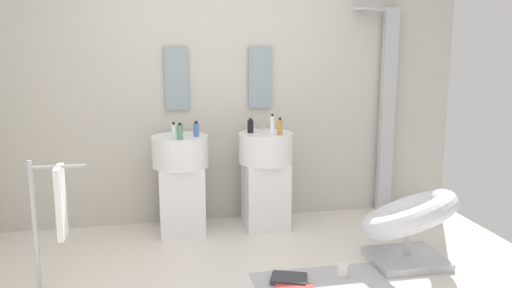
% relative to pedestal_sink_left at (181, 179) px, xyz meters
% --- Properties ---
extents(rear_partition, '(4.80, 0.10, 2.60)m').
position_rel_pedestal_sink_left_xyz_m(rear_partition, '(0.39, 0.35, 0.80)').
color(rear_partition, beige).
rests_on(rear_partition, ground_plane).
extents(pedestal_sink_left, '(0.50, 0.50, 1.00)m').
position_rel_pedestal_sink_left_xyz_m(pedestal_sink_left, '(0.00, 0.00, 0.00)').
color(pedestal_sink_left, white).
rests_on(pedestal_sink_left, ground_plane).
extents(pedestal_sink_right, '(0.50, 0.50, 1.00)m').
position_rel_pedestal_sink_left_xyz_m(pedestal_sink_right, '(0.79, 0.00, 0.00)').
color(pedestal_sink_right, white).
rests_on(pedestal_sink_right, ground_plane).
extents(vanity_mirror_left, '(0.22, 0.03, 0.58)m').
position_rel_pedestal_sink_left_xyz_m(vanity_mirror_left, '(0.00, 0.28, 0.89)').
color(vanity_mirror_left, '#8C9EA8').
extents(vanity_mirror_right, '(0.22, 0.03, 0.58)m').
position_rel_pedestal_sink_left_xyz_m(vanity_mirror_right, '(0.79, 0.28, 0.89)').
color(vanity_mirror_right, '#8C9EA8').
extents(shower_column, '(0.49, 0.24, 2.05)m').
position_rel_pedestal_sink_left_xyz_m(shower_column, '(2.07, 0.23, 0.58)').
color(shower_column, '#B7BABF').
rests_on(shower_column, ground_plane).
extents(lounge_chair, '(1.10, 1.10, 0.65)m').
position_rel_pedestal_sink_left_xyz_m(lounge_chair, '(1.70, -1.04, -0.15)').
color(lounge_chair, '#B7BABF').
rests_on(lounge_chair, ground_plane).
extents(towel_rack, '(0.37, 0.22, 0.95)m').
position_rel_pedestal_sink_left_xyz_m(towel_rack, '(-0.90, -1.01, 0.13)').
color(towel_rack, '#B7BABF').
rests_on(towel_rack, ground_plane).
extents(area_rug, '(0.97, 0.64, 0.01)m').
position_rel_pedestal_sink_left_xyz_m(area_rug, '(0.93, -1.33, -0.49)').
color(area_rug, '#B2B2B7').
rests_on(area_rug, ground_plane).
extents(magazine_charcoal, '(0.31, 0.27, 0.03)m').
position_rel_pedestal_sink_left_xyz_m(magazine_charcoal, '(0.70, -1.20, -0.47)').
color(magazine_charcoal, '#38383D').
rests_on(magazine_charcoal, area_rug).
extents(coffee_mug, '(0.09, 0.09, 0.09)m').
position_rel_pedestal_sink_left_xyz_m(coffee_mug, '(1.11, -1.19, -0.44)').
color(coffee_mug, white).
rests_on(coffee_mug, area_rug).
extents(soap_bottle_green, '(0.05, 0.05, 0.14)m').
position_rel_pedestal_sink_left_xyz_m(soap_bottle_green, '(-0.01, -0.17, 0.47)').
color(soap_bottle_green, '#59996B').
rests_on(soap_bottle_green, pedestal_sink_left).
extents(soap_bottle_black, '(0.06, 0.06, 0.13)m').
position_rel_pedestal_sink_left_xyz_m(soap_bottle_black, '(0.65, 0.04, 0.46)').
color(soap_bottle_black, black).
rests_on(soap_bottle_black, pedestal_sink_right).
extents(soap_bottle_blue, '(0.05, 0.05, 0.14)m').
position_rel_pedestal_sink_left_xyz_m(soap_bottle_blue, '(0.14, -0.05, 0.46)').
color(soap_bottle_blue, '#4C72B7').
rests_on(soap_bottle_blue, pedestal_sink_left).
extents(soap_bottle_amber, '(0.04, 0.04, 0.16)m').
position_rel_pedestal_sink_left_xyz_m(soap_bottle_amber, '(0.89, -0.13, 0.47)').
color(soap_bottle_amber, '#C68C38').
rests_on(soap_bottle_amber, pedestal_sink_right).
extents(soap_bottle_clear, '(0.04, 0.04, 0.15)m').
position_rel_pedestal_sink_left_xyz_m(soap_bottle_clear, '(-0.06, -0.17, 0.47)').
color(soap_bottle_clear, silver).
rests_on(soap_bottle_clear, pedestal_sink_left).
extents(soap_bottle_white, '(0.04, 0.04, 0.20)m').
position_rel_pedestal_sink_left_xyz_m(soap_bottle_white, '(0.81, -0.15, 0.49)').
color(soap_bottle_white, white).
rests_on(soap_bottle_white, pedestal_sink_right).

